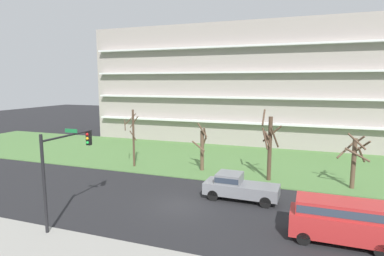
{
  "coord_description": "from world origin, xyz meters",
  "views": [
    {
      "loc": [
        7.96,
        -19.88,
        8.61
      ],
      "look_at": [
        -1.31,
        6.0,
        4.64
      ],
      "focal_mm": 29.78,
      "sensor_mm": 36.0,
      "label": 1
    }
  ],
  "objects_px": {
    "tree_left": "(202,148)",
    "traffic_signal_mast": "(63,161)",
    "tree_center": "(269,145)",
    "pickup_gray_near_left": "(238,186)",
    "van_red_center_left": "(341,218)",
    "tree_right": "(355,159)",
    "tree_far_left": "(133,136)"
  },
  "relations": [
    {
      "from": "tree_center",
      "to": "van_red_center_left",
      "type": "relative_size",
      "value": 1.2
    },
    {
      "from": "tree_center",
      "to": "tree_left",
      "type": "bearing_deg",
      "value": 171.42
    },
    {
      "from": "tree_center",
      "to": "traffic_signal_mast",
      "type": "bearing_deg",
      "value": -129.5
    },
    {
      "from": "pickup_gray_near_left",
      "to": "tree_center",
      "type": "bearing_deg",
      "value": -105.2
    },
    {
      "from": "tree_left",
      "to": "traffic_signal_mast",
      "type": "xyz_separation_m",
      "value": [
        -4.25,
        -13.96,
        1.66
      ]
    },
    {
      "from": "tree_center",
      "to": "traffic_signal_mast",
      "type": "height_order",
      "value": "tree_center"
    },
    {
      "from": "tree_left",
      "to": "pickup_gray_near_left",
      "type": "bearing_deg",
      "value": -52.72
    },
    {
      "from": "van_red_center_left",
      "to": "tree_right",
      "type": "bearing_deg",
      "value": 80.0
    },
    {
      "from": "pickup_gray_near_left",
      "to": "van_red_center_left",
      "type": "distance_m",
      "value": 7.89
    },
    {
      "from": "tree_left",
      "to": "traffic_signal_mast",
      "type": "distance_m",
      "value": 14.68
    },
    {
      "from": "tree_left",
      "to": "pickup_gray_near_left",
      "type": "xyz_separation_m",
      "value": [
        4.84,
        -6.36,
        -1.27
      ]
    },
    {
      "from": "tree_center",
      "to": "tree_right",
      "type": "xyz_separation_m",
      "value": [
        6.69,
        0.02,
        -0.67
      ]
    },
    {
      "from": "tree_far_left",
      "to": "tree_right",
      "type": "relative_size",
      "value": 1.25
    },
    {
      "from": "tree_left",
      "to": "tree_right",
      "type": "relative_size",
      "value": 1.02
    },
    {
      "from": "tree_far_left",
      "to": "tree_right",
      "type": "bearing_deg",
      "value": -0.2
    },
    {
      "from": "tree_far_left",
      "to": "tree_right",
      "type": "height_order",
      "value": "tree_far_left"
    },
    {
      "from": "tree_right",
      "to": "van_red_center_left",
      "type": "height_order",
      "value": "tree_right"
    },
    {
      "from": "tree_left",
      "to": "tree_center",
      "type": "height_order",
      "value": "tree_center"
    },
    {
      "from": "tree_left",
      "to": "van_red_center_left",
      "type": "height_order",
      "value": "tree_left"
    },
    {
      "from": "tree_left",
      "to": "van_red_center_left",
      "type": "distance_m",
      "value": 15.71
    },
    {
      "from": "tree_center",
      "to": "pickup_gray_near_left",
      "type": "relative_size",
      "value": 1.15
    },
    {
      "from": "tree_left",
      "to": "traffic_signal_mast",
      "type": "height_order",
      "value": "traffic_signal_mast"
    },
    {
      "from": "tree_right",
      "to": "pickup_gray_near_left",
      "type": "bearing_deg",
      "value": -146.91
    },
    {
      "from": "tree_left",
      "to": "van_red_center_left",
      "type": "bearing_deg",
      "value": -43.86
    },
    {
      "from": "van_red_center_left",
      "to": "traffic_signal_mast",
      "type": "distance_m",
      "value": 16.07
    },
    {
      "from": "tree_far_left",
      "to": "tree_right",
      "type": "xyz_separation_m",
      "value": [
        20.22,
        -0.07,
        -0.65
      ]
    },
    {
      "from": "tree_center",
      "to": "traffic_signal_mast",
      "type": "relative_size",
      "value": 1.08
    },
    {
      "from": "tree_right",
      "to": "tree_left",
      "type": "bearing_deg",
      "value": 175.85
    },
    {
      "from": "tree_right",
      "to": "tree_center",
      "type": "bearing_deg",
      "value": -179.82
    },
    {
      "from": "tree_left",
      "to": "pickup_gray_near_left",
      "type": "relative_size",
      "value": 0.89
    },
    {
      "from": "van_red_center_left",
      "to": "traffic_signal_mast",
      "type": "xyz_separation_m",
      "value": [
        -15.56,
        -3.09,
        2.55
      ]
    },
    {
      "from": "tree_center",
      "to": "traffic_signal_mast",
      "type": "distance_m",
      "value": 16.84
    }
  ]
}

